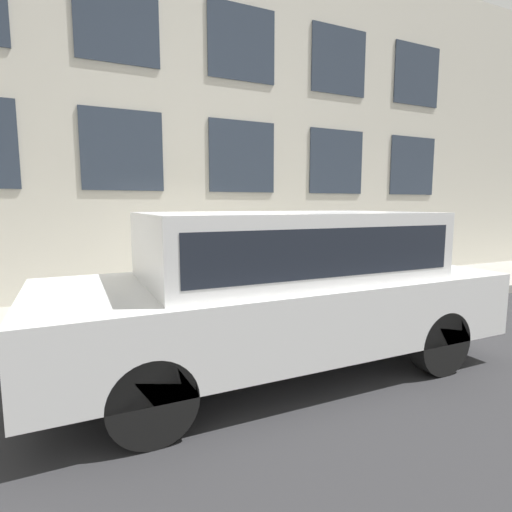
# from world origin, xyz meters

# --- Properties ---
(ground_plane) EXTENTS (80.00, 80.00, 0.00)m
(ground_plane) POSITION_xyz_m (0.00, 0.00, 0.00)
(ground_plane) COLOR #2D2D30
(sidewalk) EXTENTS (2.51, 60.00, 0.18)m
(sidewalk) POSITION_xyz_m (1.26, 0.00, 0.09)
(sidewalk) COLOR #9E9B93
(sidewalk) RESTS_ON ground_plane
(building_facade) EXTENTS (0.33, 40.00, 7.47)m
(building_facade) POSITION_xyz_m (2.66, -0.00, 3.74)
(building_facade) COLOR beige
(building_facade) RESTS_ON ground_plane
(fire_hydrant) EXTENTS (0.36, 0.46, 0.73)m
(fire_hydrant) POSITION_xyz_m (0.50, -0.25, 0.55)
(fire_hydrant) COLOR gold
(fire_hydrant) RESTS_ON sidewalk
(person) EXTENTS (0.33, 0.22, 1.35)m
(person) POSITION_xyz_m (0.71, -1.07, 0.99)
(person) COLOR navy
(person) RESTS_ON sidewalk
(parked_truck_white_near) EXTENTS (2.09, 5.28, 1.86)m
(parked_truck_white_near) POSITION_xyz_m (-1.43, -0.05, 1.07)
(parked_truck_white_near) COLOR black
(parked_truck_white_near) RESTS_ON ground_plane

